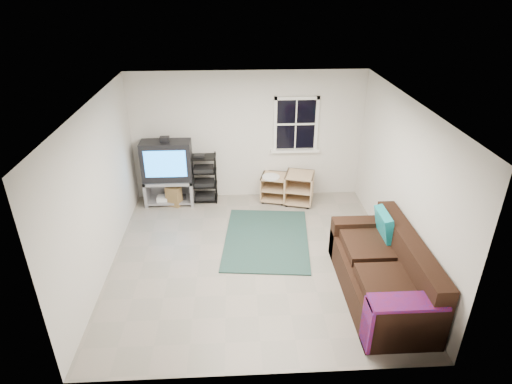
{
  "coord_description": "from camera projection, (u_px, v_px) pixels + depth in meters",
  "views": [
    {
      "loc": [
        -0.27,
        -5.78,
        4.19
      ],
      "look_at": [
        0.06,
        0.4,
        1.02
      ],
      "focal_mm": 30.0,
      "sensor_mm": 36.0,
      "label": 1
    }
  ],
  "objects": [
    {
      "name": "tv_unit",
      "position": [
        168.0,
        167.0,
        8.44
      ],
      "size": [
        0.97,
        0.48,
        1.42
      ],
      "color": "gray",
      "rests_on": "ground"
    },
    {
      "name": "room",
      "position": [
        296.0,
        128.0,
        8.45
      ],
      "size": [
        4.6,
        4.62,
        4.6
      ],
      "color": "gray",
      "rests_on": "ground"
    },
    {
      "name": "sofa",
      "position": [
        384.0,
        274.0,
        6.11
      ],
      "size": [
        1.0,
        2.25,
        1.03
      ],
      "color": "black",
      "rests_on": "ground"
    },
    {
      "name": "side_table_right",
      "position": [
        274.0,
        185.0,
        8.76
      ],
      "size": [
        0.61,
        0.61,
        0.58
      ],
      "rotation": [
        0.0,
        0.0,
        -0.25
      ],
      "color": "tan",
      "rests_on": "ground"
    },
    {
      "name": "av_rack",
      "position": [
        204.0,
        181.0,
        8.68
      ],
      "size": [
        0.5,
        0.37,
        1.01
      ],
      "color": "black",
      "rests_on": "ground"
    },
    {
      "name": "paper_bag",
      "position": [
        174.0,
        196.0,
        8.59
      ],
      "size": [
        0.33,
        0.29,
        0.41
      ],
      "primitive_type": "cube",
      "rotation": [
        0.0,
        0.0,
        -0.44
      ],
      "color": "olive",
      "rests_on": "ground"
    },
    {
      "name": "shag_rug",
      "position": [
        267.0,
        239.0,
        7.55
      ],
      "size": [
        1.65,
        2.13,
        0.02
      ],
      "primitive_type": "cube",
      "rotation": [
        0.0,
        0.0,
        -0.1
      ],
      "color": "black",
      "rests_on": "ground"
    },
    {
      "name": "side_table_left",
      "position": [
        299.0,
        187.0,
        8.66
      ],
      "size": [
        0.67,
        0.67,
        0.64
      ],
      "rotation": [
        0.0,
        0.0,
        -0.27
      ],
      "color": "tan",
      "rests_on": "ground"
    }
  ]
}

